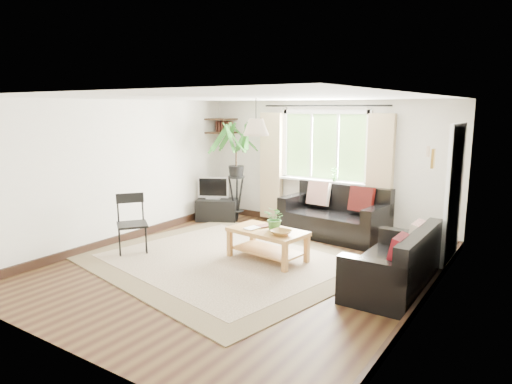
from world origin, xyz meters
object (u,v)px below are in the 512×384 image
Objects in this scene: sofa_right at (392,260)px; tv_stand at (217,210)px; folding_chair at (132,226)px; palm_stand at (236,173)px; coffee_table at (267,245)px; sofa_back at (334,213)px.

sofa_right is 4.38m from tv_stand.
sofa_right is 3.87m from folding_chair.
coffee_table is at bearing -43.21° from palm_stand.
palm_stand reaches higher than tv_stand.
palm_stand is (-2.08, -0.05, 0.57)m from sofa_back.
tv_stand is (-2.17, 1.53, -0.02)m from coffee_table.
folding_chair is at bearing -76.72° from sofa_right.
tv_stand is (-4.07, 1.62, -0.16)m from sofa_right.
tv_stand is at bearing 43.83° from folding_chair.
coffee_table is at bearing -26.03° from folding_chair.
folding_chair is (-0.09, -2.62, -0.53)m from palm_stand.
palm_stand reaches higher than folding_chair.
coffee_table reaches higher than tv_stand.
sofa_back is 2.41m from sofa_right.
sofa_back is 1.12× the size of sofa_right.
coffee_table is 2.11m from folding_chair.
tv_stand is 0.86× the size of folding_chair.
coffee_table is 2.65m from tv_stand.
coffee_table is 0.58× the size of palm_stand.
coffee_table is 1.43× the size of tv_stand.
folding_chair is at bearing -110.52° from tv_stand.
folding_chair is at bearing -123.50° from sofa_back.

